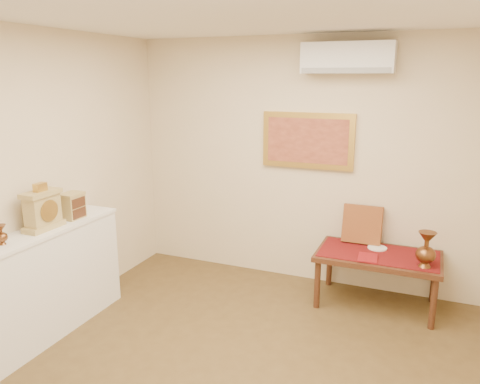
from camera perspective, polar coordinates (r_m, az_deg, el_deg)
The scene contains 15 objects.
ceiling at distance 3.00m, azimuth -2.50°, elevation 22.08°, with size 4.50×4.50×0.00m, color white.
wall_back at distance 5.18m, azimuth 8.23°, elevation 3.52°, with size 4.00×0.02×2.70m, color beige.
wall_left at distance 4.32m, azimuth -27.12°, elevation 0.02°, with size 0.02×4.50×2.70m, color beige.
brass_urn_small at distance 4.14m, azimuth -27.13°, elevation -4.34°, with size 0.09×0.09×0.21m, color brown, non-canonical shape.
table_cloth at distance 4.90m, azimuth 16.53°, elevation -7.21°, with size 1.14×0.59×0.01m, color maroon.
brass_urn_tall at distance 4.64m, azimuth 21.78°, elevation -6.09°, with size 0.18×0.18×0.41m, color brown, non-canonical shape.
plate at distance 5.03m, azimuth 16.39°, elevation -6.55°, with size 0.19×0.19×0.01m, color white.
menu at distance 4.74m, azimuth 15.30°, elevation -7.73°, with size 0.18×0.25×0.01m, color maroon.
cushion at distance 5.10m, azimuth 14.68°, elevation -3.82°, with size 0.40×0.10×0.40m, color maroon.
display_ledge at distance 4.46m, azimuth -24.38°, elevation -10.97°, with size 0.37×2.02×0.98m.
mantel_clock at distance 4.38m, azimuth -22.92°, elevation -2.01°, with size 0.17×0.36×0.41m.
wooden_chest at distance 4.62m, azimuth -19.74°, elevation -1.58°, with size 0.16×0.21×0.24m.
low_table at distance 4.93m, azimuth 16.47°, elevation -7.96°, with size 1.20×0.70×0.55m.
painting at distance 5.12m, azimuth 8.25°, elevation 6.22°, with size 1.00×0.06×0.60m.
ac_unit at distance 4.89m, azimuth 13.00°, elevation 15.64°, with size 0.90×0.25×0.30m.
Camera 1 is at (1.25, -2.69, 2.28)m, focal length 35.00 mm.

